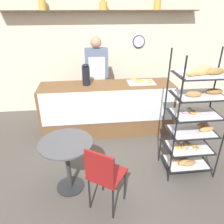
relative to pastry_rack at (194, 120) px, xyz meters
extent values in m
plane|color=#4C4742|center=(-1.09, 0.01, -0.86)|extent=(14.00, 14.00, 0.00)
cube|color=beige|center=(-1.09, 2.42, 0.49)|extent=(10.00, 0.06, 2.70)
cube|color=#4C331E|center=(-1.09, 2.27, 1.31)|extent=(3.95, 0.24, 0.02)
cylinder|color=gold|center=(-2.23, 2.27, 1.42)|extent=(0.14, 0.14, 0.20)
cylinder|color=gold|center=(-1.06, 2.27, 1.40)|extent=(0.16, 0.16, 0.15)
sphere|color=gold|center=(-1.06, 2.27, 1.50)|extent=(0.09, 0.09, 0.09)
cylinder|color=gold|center=(0.03, 2.27, 1.42)|extent=(0.14, 0.14, 0.21)
cylinder|color=navy|center=(-0.28, 2.37, 0.69)|extent=(0.27, 0.03, 0.27)
cylinder|color=white|center=(-0.28, 2.35, 0.69)|extent=(0.23, 0.00, 0.23)
cube|color=brown|center=(-1.09, 1.28, -0.38)|extent=(2.47, 0.63, 0.97)
cube|color=silver|center=(-1.09, 0.96, -0.20)|extent=(2.37, 0.01, 0.62)
cylinder|color=black|center=(-0.35, -0.22, 0.04)|extent=(0.02, 0.02, 1.80)
cylinder|color=black|center=(-0.35, 0.24, 0.04)|extent=(0.02, 0.02, 1.80)
cylinder|color=black|center=(0.34, 0.24, 0.04)|extent=(0.02, 0.02, 1.80)
cube|color=black|center=(-0.01, 0.01, -0.74)|extent=(0.66, 0.44, 0.01)
cube|color=silver|center=(-0.01, 0.01, -0.73)|extent=(0.58, 0.39, 0.01)
ellipsoid|color=#B27F47|center=(0.01, -0.08, -0.68)|extent=(0.23, 0.12, 0.08)
ellipsoid|color=tan|center=(-0.06, -0.06, -0.68)|extent=(0.23, 0.14, 0.09)
ellipsoid|color=olive|center=(-0.04, 0.03, -0.69)|extent=(0.17, 0.13, 0.07)
ellipsoid|color=#B27F47|center=(-0.13, 0.03, -0.69)|extent=(0.20, 0.12, 0.07)
cube|color=black|center=(-0.01, 0.01, -0.46)|extent=(0.66, 0.44, 0.01)
cube|color=silver|center=(-0.01, 0.01, -0.45)|extent=(0.58, 0.39, 0.01)
torus|color=tan|center=(-0.01, 0.07, -0.43)|extent=(0.12, 0.12, 0.03)
torus|color=#EAB2C1|center=(-0.14, 0.07, -0.43)|extent=(0.11, 0.11, 0.03)
torus|color=silver|center=(-0.01, -0.08, -0.43)|extent=(0.11, 0.11, 0.04)
torus|color=gold|center=(-0.15, 0.01, -0.43)|extent=(0.13, 0.13, 0.03)
torus|color=tan|center=(0.06, -0.05, -0.43)|extent=(0.11, 0.11, 0.04)
cube|color=black|center=(-0.01, 0.01, -0.19)|extent=(0.66, 0.44, 0.01)
cube|color=silver|center=(-0.01, 0.01, -0.18)|extent=(0.58, 0.39, 0.01)
ellipsoid|color=#B27F47|center=(0.18, 0.06, -0.13)|extent=(0.20, 0.12, 0.08)
ellipsoid|color=tan|center=(0.18, -0.04, -0.13)|extent=(0.22, 0.10, 0.08)
cube|color=black|center=(-0.01, 0.01, 0.09)|extent=(0.66, 0.44, 0.01)
cube|color=silver|center=(-0.01, 0.01, 0.10)|extent=(0.58, 0.39, 0.01)
torus|color=tan|center=(-0.03, 0.00, 0.12)|extent=(0.10, 0.10, 0.03)
torus|color=#EAB2C1|center=(-0.18, -0.03, 0.13)|extent=(0.14, 0.14, 0.04)
torus|color=silver|center=(-0.05, 0.09, 0.12)|extent=(0.10, 0.10, 0.03)
cube|color=black|center=(-0.01, 0.01, 0.36)|extent=(0.66, 0.44, 0.01)
cube|color=silver|center=(-0.01, 0.01, 0.38)|extent=(0.58, 0.39, 0.01)
ellipsoid|color=#B27F47|center=(-0.12, -0.08, 0.42)|extent=(0.21, 0.11, 0.08)
ellipsoid|color=olive|center=(0.19, -0.01, 0.42)|extent=(0.23, 0.11, 0.07)
cube|color=black|center=(-0.01, 0.01, 0.64)|extent=(0.66, 0.44, 0.01)
cube|color=silver|center=(-0.01, 0.01, 0.65)|extent=(0.58, 0.39, 0.01)
ellipsoid|color=olive|center=(0.12, -0.06, 0.70)|extent=(0.25, 0.14, 0.08)
ellipsoid|color=tan|center=(0.20, 0.01, 0.69)|extent=(0.24, 0.13, 0.06)
ellipsoid|color=tan|center=(-0.18, -0.08, 0.70)|extent=(0.23, 0.15, 0.08)
ellipsoid|color=tan|center=(-0.05, -0.06, 0.70)|extent=(0.20, 0.12, 0.09)
ellipsoid|color=tan|center=(0.05, 0.09, 0.70)|extent=(0.21, 0.09, 0.08)
cube|color=#282833|center=(-1.25, 1.81, -0.38)|extent=(0.27, 0.19, 0.96)
cube|color=slate|center=(-1.25, 1.81, 0.38)|extent=(0.45, 0.22, 0.56)
cube|color=silver|center=(-1.25, 1.69, 0.28)|extent=(0.31, 0.01, 0.47)
sphere|color=tan|center=(-1.25, 1.81, 0.78)|extent=(0.21, 0.21, 0.21)
cylinder|color=#262628|center=(-1.75, -0.17, -0.85)|extent=(0.38, 0.38, 0.02)
cylinder|color=#333338|center=(-1.75, -0.17, -0.49)|extent=(0.06, 0.06, 0.70)
cylinder|color=#4C4C51|center=(-1.75, -0.17, -0.13)|extent=(0.68, 0.68, 0.02)
cylinder|color=black|center=(-1.03, -0.46, -0.62)|extent=(0.02, 0.02, 0.48)
cylinder|color=black|center=(-1.30, -0.28, -0.62)|extent=(0.02, 0.02, 0.48)
cylinder|color=black|center=(-1.21, -0.73, -0.62)|extent=(0.02, 0.02, 0.48)
cylinder|color=black|center=(-1.48, -0.55, -0.62)|extent=(0.02, 0.02, 0.48)
cube|color=maroon|center=(-1.26, -0.51, -0.37)|extent=(0.53, 0.53, 0.03)
cube|color=maroon|center=(-1.35, -0.65, -0.16)|extent=(0.32, 0.23, 0.40)
cylinder|color=black|center=(-1.46, 1.33, 0.27)|extent=(0.14, 0.14, 0.34)
ellipsoid|color=black|center=(-1.46, 1.33, 0.46)|extent=(0.12, 0.12, 0.06)
cube|color=silver|center=(-0.44, 1.33, 0.11)|extent=(0.50, 0.32, 0.01)
torus|color=gold|center=(-0.43, 1.32, 0.14)|extent=(0.12, 0.12, 0.04)
torus|color=tan|center=(-0.47, 1.36, 0.13)|extent=(0.12, 0.12, 0.04)
torus|color=silver|center=(-0.39, 1.25, 0.13)|extent=(0.11, 0.11, 0.04)
torus|color=tan|center=(-0.29, 1.31, 0.13)|extent=(0.11, 0.11, 0.04)
torus|color=gold|center=(-0.56, 1.42, 0.13)|extent=(0.13, 0.13, 0.03)
torus|color=silver|center=(-0.60, 1.30, 0.13)|extent=(0.11, 0.11, 0.04)
camera|label=1|loc=(-1.42, -2.49, 1.44)|focal=35.00mm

